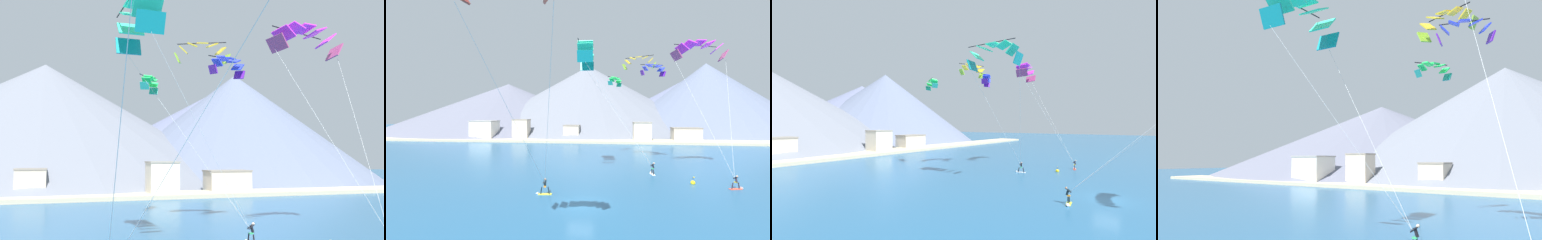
% 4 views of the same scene
% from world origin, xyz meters
% --- Properties ---
extents(ground_plane, '(400.00, 400.00, 0.00)m').
position_xyz_m(ground_plane, '(0.00, 0.00, 0.00)').
color(ground_plane, '#23567F').
extents(kitesurfer_near_lead, '(0.64, 1.78, 1.79)m').
position_xyz_m(kitesurfer_near_lead, '(8.85, 13.77, 0.55)').
color(kitesurfer_near_lead, white).
rests_on(kitesurfer_near_lead, ground).
extents(kitesurfer_near_trail, '(1.78, 0.82, 1.72)m').
position_xyz_m(kitesurfer_near_trail, '(17.35, 7.27, 0.49)').
color(kitesurfer_near_trail, '#E54C33').
rests_on(kitesurfer_near_trail, ground).
extents(kitesurfer_mid_center, '(1.78, 0.65, 1.76)m').
position_xyz_m(kitesurfer_mid_center, '(-4.34, 2.67, 0.53)').
color(kitesurfer_mid_center, yellow).
rests_on(kitesurfer_mid_center, ground).
extents(parafoil_kite_near_lead, '(10.57, 7.68, 17.38)m').
position_xyz_m(parafoil_kite_near_lead, '(-0.67, 13.10, 17.52)').
color(parafoil_kite_near_lead, '#108A8F').
extents(parafoil_kite_near_trail, '(8.07, 10.53, 18.10)m').
position_xyz_m(parafoil_kite_near_trail, '(15.75, 15.67, 18.22)').
color(parafoil_kite_near_trail, '#A63C6F').
extents(parafoil_kite_distant_high_outer, '(2.95, 4.38, 1.84)m').
position_xyz_m(parafoil_kite_distant_high_outer, '(3.79, 28.97, 15.59)').
color(parafoil_kite_distant_high_outer, teal).
extents(parafoil_kite_distant_low_drift, '(4.52, 3.00, 2.07)m').
position_xyz_m(parafoil_kite_distant_low_drift, '(10.02, 20.93, 16.42)').
color(parafoil_kite_distant_low_drift, '#621CA5').
extents(parafoil_kite_distant_mid_solo, '(5.78, 2.64, 2.35)m').
position_xyz_m(parafoil_kite_distant_mid_solo, '(7.84, 22.52, 18.11)').
color(parafoil_kite_distant_mid_solo, '#90C62C').
extents(race_marker_buoy, '(0.56, 0.56, 1.02)m').
position_xyz_m(race_marker_buoy, '(12.97, 8.95, 0.16)').
color(race_marker_buoy, yellow).
rests_on(race_marker_buoy, ground).
extents(shoreline_strip, '(180.00, 10.00, 0.70)m').
position_xyz_m(shoreline_strip, '(0.00, 56.51, 0.35)').
color(shoreline_strip, '#BCAD8E').
rests_on(shoreline_strip, ground).
extents(shore_building_harbour_front, '(5.48, 4.25, 7.09)m').
position_xyz_m(shore_building_harbour_front, '(-27.46, 60.72, 3.56)').
color(shore_building_harbour_front, beige).
rests_on(shore_building_harbour_front, ground).
extents(shore_building_promenade_mid, '(8.85, 5.29, 4.59)m').
position_xyz_m(shore_building_promenade_mid, '(26.66, 60.72, 2.31)').
color(shore_building_promenade_mid, '#B7AD9E').
rests_on(shore_building_promenade_mid, ground).
extents(shore_building_quay_east, '(8.08, 7.13, 6.62)m').
position_xyz_m(shore_building_quay_east, '(-39.97, 59.17, 3.32)').
color(shore_building_quay_east, silver).
rests_on(shore_building_quay_east, ground).
extents(shore_building_quay_west, '(5.52, 5.21, 6.36)m').
position_xyz_m(shore_building_quay_west, '(12.69, 58.10, 3.19)').
color(shore_building_quay_west, beige).
rests_on(shore_building_quay_west, ground).
extents(shore_building_old_town, '(5.36, 4.90, 5.19)m').
position_xyz_m(shore_building_old_town, '(-10.01, 61.15, 2.61)').
color(shore_building_old_town, '#B7AD9E').
rests_on(shore_building_old_town, ground).
extents(mountain_peak_west_ridge, '(86.56, 86.56, 32.77)m').
position_xyz_m(mountain_peak_west_ridge, '(47.32, 103.13, 16.38)').
color(mountain_peak_west_ridge, slate).
rests_on(mountain_peak_west_ridge, ground).
extents(mountain_peak_central_summit, '(123.76, 123.76, 35.39)m').
position_xyz_m(mountain_peak_central_summit, '(-9.08, 117.29, 17.69)').
color(mountain_peak_central_summit, slate).
rests_on(mountain_peak_central_summit, ground).
extents(mountain_peak_east_shoulder, '(126.64, 126.64, 25.90)m').
position_xyz_m(mountain_peak_east_shoulder, '(-54.07, 114.58, 12.95)').
color(mountain_peak_east_shoulder, slate).
rests_on(mountain_peak_east_shoulder, ground).
extents(mountain_peak_far_spur, '(104.04, 104.04, 27.79)m').
position_xyz_m(mountain_peak_far_spur, '(43.00, 116.72, 13.90)').
color(mountain_peak_far_spur, slate).
rests_on(mountain_peak_far_spur, ground).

